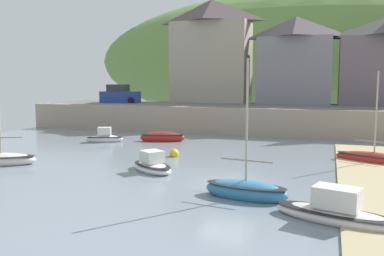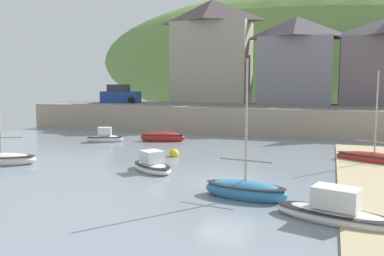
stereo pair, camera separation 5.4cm
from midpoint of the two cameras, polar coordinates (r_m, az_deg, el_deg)
quay_seawall at (r=36.26m, az=11.60°, el=1.15°), size 48.00×9.40×2.40m
hillside_backdrop at (r=73.62m, az=17.68°, el=9.01°), size 80.00×44.00×23.43m
waterfront_building_left at (r=45.42m, az=2.84°, el=10.79°), size 8.51×4.98×11.08m
waterfront_building_centre at (r=43.72m, az=14.35°, el=9.28°), size 7.53×5.29×8.85m
waterfront_building_right at (r=43.79m, az=25.07°, el=8.44°), size 7.93×5.28×8.24m
sailboat_blue_trim at (r=25.53m, az=-25.04°, el=-4.04°), size 3.99×2.82×3.86m
rowboat_small_beached at (r=16.82m, az=7.57°, el=-8.62°), size 3.62×1.80×5.81m
motorboat_with_cabin at (r=14.76m, az=19.56°, el=-11.10°), size 4.43×2.47×1.33m
sailboat_nearest_shore at (r=32.41m, az=-12.06°, el=-1.35°), size 2.97×2.01×1.29m
sailboat_tall_mast at (r=32.15m, az=-4.08°, el=-1.32°), size 3.69×2.01×0.97m
sailboat_white_hull at (r=21.56m, az=-5.54°, el=-5.26°), size 3.28×2.90×1.23m
fishing_boat_green at (r=25.71m, az=24.19°, el=-3.92°), size 4.53×2.76×5.46m
parked_car_near_slipway at (r=44.59m, az=-9.98°, el=4.56°), size 4.27×2.15×1.95m
mooring_buoy at (r=25.61m, az=-2.45°, el=-3.60°), size 0.61×0.61×0.61m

